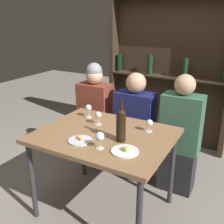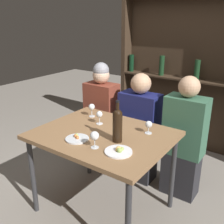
# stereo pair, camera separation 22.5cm
# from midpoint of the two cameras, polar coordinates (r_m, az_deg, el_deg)

# --- Properties ---
(ground_plane) EXTENTS (10.00, 10.00, 0.00)m
(ground_plane) POSITION_cam_midpoint_polar(r_m,az_deg,el_deg) (2.62, 0.83, -20.25)
(ground_plane) COLOR gray
(dining_table) EXTENTS (1.11, 0.88, 0.77)m
(dining_table) POSITION_cam_midpoint_polar(r_m,az_deg,el_deg) (2.23, 0.92, -6.36)
(dining_table) COLOR olive
(dining_table) RESTS_ON ground_plane
(wine_rack_wall) EXTENTS (1.64, 0.21, 2.20)m
(wine_rack_wall) POSITION_cam_midpoint_polar(r_m,az_deg,el_deg) (3.56, 16.49, 9.65)
(wine_rack_wall) COLOR #38281C
(wine_rack_wall) RESTS_ON ground_plane
(wine_bottle) EXTENTS (0.08, 0.08, 0.33)m
(wine_bottle) POSITION_cam_midpoint_polar(r_m,az_deg,el_deg) (2.01, 4.41, -2.67)
(wine_bottle) COLOR black
(wine_bottle) RESTS_ON dining_table
(wine_glass_0) EXTENTS (0.06, 0.06, 0.12)m
(wine_glass_0) POSITION_cam_midpoint_polar(r_m,az_deg,el_deg) (2.36, -0.04, -0.69)
(wine_glass_0) COLOR silver
(wine_glass_0) RESTS_ON dining_table
(wine_glass_1) EXTENTS (0.07, 0.07, 0.13)m
(wine_glass_1) POSITION_cam_midpoint_polar(r_m,az_deg,el_deg) (1.93, -0.50, -5.40)
(wine_glass_1) COLOR silver
(wine_glass_1) RESTS_ON dining_table
(wine_glass_2) EXTENTS (0.06, 0.06, 0.13)m
(wine_glass_2) POSITION_cam_midpoint_polar(r_m,az_deg,el_deg) (2.53, -1.92, 0.94)
(wine_glass_2) COLOR silver
(wine_glass_2) RESTS_ON dining_table
(wine_glass_3) EXTENTS (0.06, 0.06, 0.11)m
(wine_glass_3) POSITION_cam_midpoint_polar(r_m,az_deg,el_deg) (2.21, 10.90, -2.85)
(wine_glass_3) COLOR silver
(wine_glass_3) RESTS_ON dining_table
(food_plate_0) EXTENTS (0.20, 0.20, 0.05)m
(food_plate_0) POSITION_cam_midpoint_polar(r_m,az_deg,el_deg) (1.91, 4.86, -8.53)
(food_plate_0) COLOR white
(food_plate_0) RESTS_ON dining_table
(food_plate_1) EXTENTS (0.19, 0.19, 0.04)m
(food_plate_1) POSITION_cam_midpoint_polar(r_m,az_deg,el_deg) (2.10, -4.59, -5.82)
(food_plate_1) COLOR silver
(food_plate_1) RESTS_ON dining_table
(seated_person_left) EXTENTS (0.36, 0.22, 1.24)m
(seated_person_left) POSITION_cam_midpoint_polar(r_m,az_deg,el_deg) (3.02, -0.13, -1.32)
(seated_person_left) COLOR #26262B
(seated_person_left) RESTS_ON ground_plane
(seated_person_center) EXTENTS (0.41, 0.22, 1.18)m
(seated_person_center) POSITION_cam_midpoint_polar(r_m,az_deg,el_deg) (2.80, 8.21, -4.28)
(seated_person_center) COLOR #26262B
(seated_person_center) RESTS_ON ground_plane
(seated_person_right) EXTENTS (0.38, 0.22, 1.21)m
(seated_person_right) POSITION_cam_midpoint_polar(r_m,az_deg,el_deg) (2.64, 17.71, -6.28)
(seated_person_right) COLOR #26262B
(seated_person_right) RESTS_ON ground_plane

